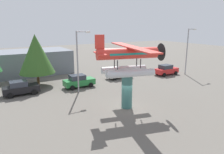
% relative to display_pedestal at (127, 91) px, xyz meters
% --- Properties ---
extents(ground_plane, '(140.00, 140.00, 0.00)m').
position_rel_display_pedestal_xyz_m(ground_plane, '(0.00, 0.00, -1.76)').
color(ground_plane, '#605B54').
extents(display_pedestal, '(1.10, 1.10, 3.51)m').
position_rel_display_pedestal_xyz_m(display_pedestal, '(0.00, 0.00, 0.00)').
color(display_pedestal, '#386B66').
rests_on(display_pedestal, ground).
extents(floatplane_monument, '(7.18, 10.35, 4.00)m').
position_rel_display_pedestal_xyz_m(floatplane_monument, '(0.13, -0.03, 3.43)').
color(floatplane_monument, silver).
rests_on(floatplane_monument, display_pedestal).
extents(car_near_black, '(4.20, 2.02, 1.76)m').
position_rel_display_pedestal_xyz_m(car_near_black, '(-8.85, 10.06, -0.88)').
color(car_near_black, black).
rests_on(car_near_black, ground).
extents(car_mid_green, '(4.20, 2.02, 1.76)m').
position_rel_display_pedestal_xyz_m(car_mid_green, '(-1.46, 9.47, -0.88)').
color(car_mid_green, '#237A38').
rests_on(car_mid_green, ground).
extents(car_far_white, '(4.20, 2.02, 1.76)m').
position_rel_display_pedestal_xyz_m(car_far_white, '(6.00, 10.96, -0.88)').
color(car_far_white, white).
rests_on(car_far_white, ground).
extents(car_distant_red, '(4.20, 2.02, 1.76)m').
position_rel_display_pedestal_xyz_m(car_distant_red, '(14.28, 8.81, -0.88)').
color(car_distant_red, red).
rests_on(car_distant_red, ground).
extents(streetlight_primary, '(1.84, 0.28, 7.68)m').
position_rel_display_pedestal_xyz_m(streetlight_primary, '(-2.12, 7.46, 2.71)').
color(streetlight_primary, gray).
rests_on(streetlight_primary, ground).
extents(streetlight_secondary, '(1.84, 0.28, 7.77)m').
position_rel_display_pedestal_xyz_m(streetlight_secondary, '(17.58, 7.39, 2.76)').
color(streetlight_secondary, gray).
rests_on(streetlight_secondary, ground).
extents(storefront_building, '(13.43, 7.99, 4.01)m').
position_rel_display_pedestal_xyz_m(storefront_building, '(-5.56, 22.00, 0.25)').
color(storefront_building, slate).
rests_on(storefront_building, ground).
extents(tree_east, '(4.83, 4.83, 7.18)m').
position_rel_display_pedestal_xyz_m(tree_east, '(-6.07, 13.18, 2.73)').
color(tree_east, brown).
rests_on(tree_east, ground).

